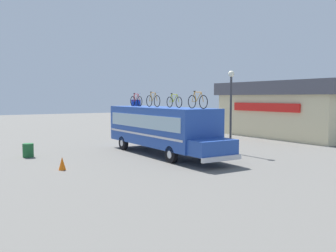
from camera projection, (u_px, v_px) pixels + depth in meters
name	position (u px, v px, depth m)	size (l,w,h in m)	color
ground_plane	(160.00, 154.00, 23.50)	(120.00, 120.00, 0.00)	#605E59
bus	(162.00, 127.00, 23.18)	(10.66, 2.64, 2.93)	#23479E
luggage_bag_1	(136.00, 103.00, 26.49)	(0.74, 0.36, 0.44)	#193899
rooftop_bicycle_1	(136.00, 101.00, 25.71)	(1.74, 0.44, 0.92)	black
rooftop_bicycle_2	(153.00, 101.00, 23.81)	(1.75, 0.44, 0.98)	black
rooftop_bicycle_3	(174.00, 102.00, 22.16)	(1.66, 0.44, 0.87)	black
rooftop_bicycle_4	(197.00, 101.00, 20.25)	(1.77, 0.44, 0.98)	black
roadside_building	(290.00, 109.00, 33.60)	(13.17, 6.82, 4.91)	beige
trash_bin	(28.00, 150.00, 22.19)	(0.63, 0.63, 0.81)	#1E592D
traffic_cone	(62.00, 163.00, 18.26)	(0.36, 0.36, 0.65)	orange
street_lamp	(231.00, 99.00, 23.69)	(0.39, 0.39, 5.20)	#38383D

